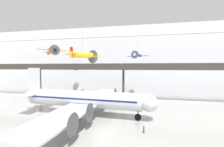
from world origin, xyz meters
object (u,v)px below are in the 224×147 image
object	(u,v)px
suspended_plane_blue_trainer	(138,55)
stanchion_barrier	(139,135)
suspended_plane_yellow_lowwing	(83,55)
suspended_plane_red_highwing	(74,67)
suspended_plane_orange_highwing	(52,52)
airliner_silver_main	(83,99)
info_sign_pedestal	(144,130)

from	to	relation	value
suspended_plane_blue_trainer	stanchion_barrier	bearing A→B (deg)	21.31
suspended_plane_yellow_lowwing	suspended_plane_red_highwing	size ratio (longest dim) A/B	0.84
suspended_plane_red_highwing	suspended_plane_blue_trainer	xyz separation A→B (m)	(22.26, -2.52, 3.49)
suspended_plane_orange_highwing	stanchion_barrier	size ratio (longest dim) A/B	6.33
stanchion_barrier	suspended_plane_yellow_lowwing	bearing A→B (deg)	145.26
suspended_plane_blue_trainer	stanchion_barrier	xyz separation A→B (m)	(1.09, -24.40, -13.69)
suspended_plane_blue_trainer	airliner_silver_main	bearing A→B (deg)	-14.61
suspended_plane_yellow_lowwing	suspended_plane_orange_highwing	xyz separation A→B (m)	(-12.81, 7.92, 1.81)
suspended_plane_blue_trainer	suspended_plane_orange_highwing	world-z (taller)	same
suspended_plane_red_highwing	info_sign_pedestal	xyz separation A→B (m)	(24.04, -25.39, -10.07)
suspended_plane_yellow_lowwing	stanchion_barrier	xyz separation A→B (m)	(12.44, -8.63, -12.70)
stanchion_barrier	info_sign_pedestal	xyz separation A→B (m)	(0.69, 1.52, 0.13)
airliner_silver_main	stanchion_barrier	distance (m)	14.69
suspended_plane_yellow_lowwing	suspended_plane_blue_trainer	world-z (taller)	suspended_plane_blue_trainer
suspended_plane_yellow_lowwing	suspended_plane_red_highwing	xyz separation A→B (m)	(-10.91, 18.29, -2.50)
airliner_silver_main	suspended_plane_red_highwing	size ratio (longest dim) A/B	3.52
airliner_silver_main	info_sign_pedestal	distance (m)	14.54
suspended_plane_yellow_lowwing	suspended_plane_orange_highwing	bearing A→B (deg)	80.95
suspended_plane_red_highwing	stanchion_barrier	xyz separation A→B (m)	(23.35, -26.91, -10.20)
airliner_silver_main	info_sign_pedestal	size ratio (longest dim) A/B	28.86
suspended_plane_blue_trainer	stanchion_barrier	size ratio (longest dim) A/B	6.09
airliner_silver_main	suspended_plane_red_highwing	world-z (taller)	suspended_plane_red_highwing
info_sign_pedestal	suspended_plane_yellow_lowwing	bearing A→B (deg)	139.28
airliner_silver_main	suspended_plane_blue_trainer	world-z (taller)	suspended_plane_blue_trainer
suspended_plane_orange_highwing	suspended_plane_yellow_lowwing	bearing A→B (deg)	8.81
airliner_silver_main	suspended_plane_blue_trainer	xyz separation A→B (m)	(11.06, 16.80, 10.47)
suspended_plane_red_highwing	suspended_plane_blue_trainer	distance (m)	22.67
suspended_plane_blue_trainer	stanchion_barrier	distance (m)	28.00
airliner_silver_main	stanchion_barrier	world-z (taller)	airliner_silver_main
airliner_silver_main	suspended_plane_orange_highwing	world-z (taller)	suspended_plane_orange_highwing
suspended_plane_red_highwing	stanchion_barrier	size ratio (longest dim) A/B	9.45
airliner_silver_main	suspended_plane_orange_highwing	bearing A→B (deg)	148.98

